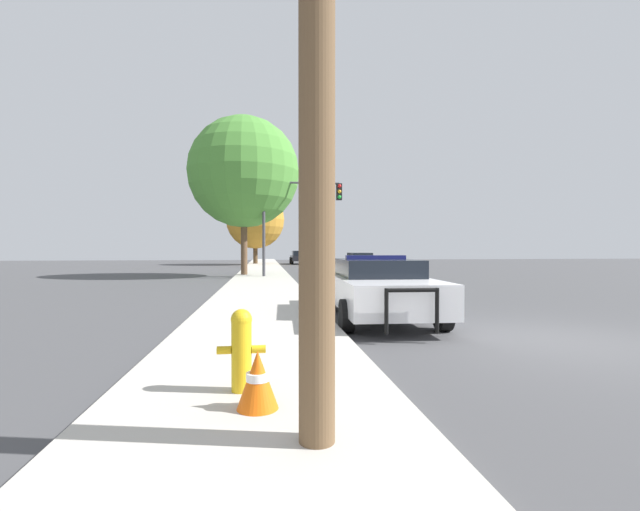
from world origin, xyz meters
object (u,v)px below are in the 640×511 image
at_px(car_background_oncoming, 360,261).
at_px(traffic_cone, 258,379).
at_px(car_background_distant, 299,257).
at_px(tree_sidewalk_far, 255,220).
at_px(fire_hydrant, 241,347).
at_px(police_car, 377,287).
at_px(traffic_light, 296,207).
at_px(tree_sidewalk_mid, 244,172).

xyz_separation_m(car_background_oncoming, traffic_cone, (-6.84, -25.91, -0.30)).
xyz_separation_m(car_background_distant, tree_sidewalk_far, (-4.49, -1.50, 3.72)).
bearing_deg(fire_hydrant, police_car, 60.90).
xyz_separation_m(traffic_light, tree_sidewalk_mid, (-2.82, 1.64, 2.11)).
bearing_deg(traffic_light, traffic_cone, -95.23).
bearing_deg(police_car, traffic_light, -84.05).
xyz_separation_m(police_car, tree_sidewalk_mid, (-3.69, 15.17, 5.20)).
relative_size(car_background_distant, tree_sidewalk_far, 0.56).
xyz_separation_m(fire_hydrant, car_background_oncoming, (7.01, 25.40, 0.12)).
bearing_deg(car_background_oncoming, fire_hydrant, 74.05).
bearing_deg(tree_sidewalk_far, police_car, -84.12).
relative_size(police_car, traffic_cone, 9.43).
bearing_deg(traffic_cone, car_background_oncoming, 75.21).
relative_size(car_background_distant, tree_sidewalk_mid, 0.45).
xyz_separation_m(traffic_light, car_background_distant, (1.93, 21.34, -3.08)).
bearing_deg(tree_sidewalk_mid, fire_hydrant, -87.42).
height_order(traffic_light, car_background_oncoming, traffic_light).
xyz_separation_m(fire_hydrant, traffic_light, (1.91, 18.53, 3.24)).
bearing_deg(traffic_cone, police_car, 64.65).
bearing_deg(tree_sidewalk_mid, traffic_light, -30.17).
distance_m(police_car, fire_hydrant, 5.73).
bearing_deg(tree_sidewalk_mid, traffic_cone, -87.01).
relative_size(tree_sidewalk_far, traffic_cone, 13.51).
xyz_separation_m(police_car, traffic_light, (-0.87, 13.53, 3.09)).
bearing_deg(traffic_light, fire_hydrant, -95.90).
bearing_deg(police_car, tree_sidewalk_far, -81.85).
bearing_deg(car_background_distant, traffic_cone, -95.21).
distance_m(traffic_light, car_background_distant, 21.65).
height_order(car_background_oncoming, tree_sidewalk_far, tree_sidewalk_far).
xyz_separation_m(car_background_distant, traffic_cone, (-3.67, -40.39, -0.34)).
bearing_deg(car_background_oncoming, tree_sidewalk_mid, 32.87).
relative_size(car_background_oncoming, traffic_cone, 7.50).
bearing_deg(tree_sidewalk_far, car_background_oncoming, -59.44).
height_order(tree_sidewalk_far, traffic_cone, tree_sidewalk_far).
distance_m(police_car, car_background_oncoming, 20.82).
relative_size(tree_sidewalk_mid, tree_sidewalk_far, 1.24).
height_order(traffic_light, tree_sidewalk_far, tree_sidewalk_far).
xyz_separation_m(tree_sidewalk_mid, tree_sidewalk_far, (0.26, 18.20, -1.47)).
height_order(police_car, car_background_distant, police_car).
bearing_deg(fire_hydrant, traffic_light, 84.10).
height_order(tree_sidewalk_mid, traffic_cone, tree_sidewalk_mid).
relative_size(tree_sidewalk_mid, traffic_cone, 16.77).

